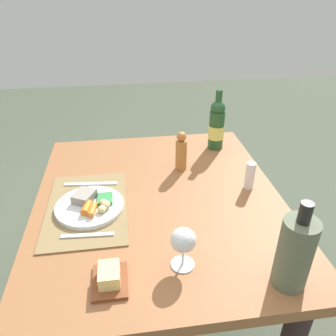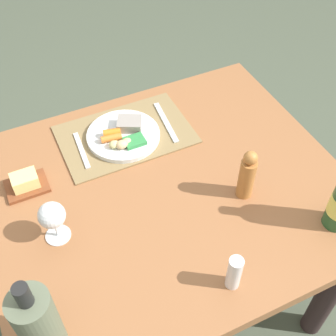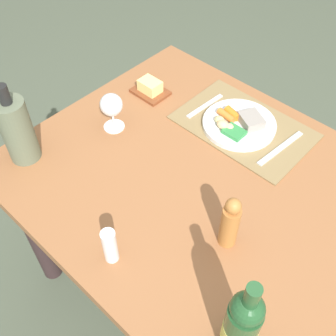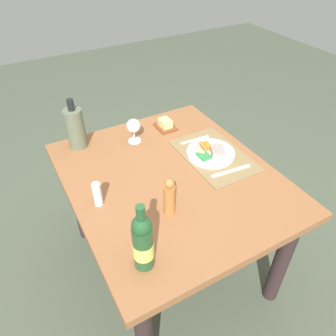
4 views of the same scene
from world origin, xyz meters
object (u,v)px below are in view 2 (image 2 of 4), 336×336
at_px(knife, 82,150).
at_px(pepper_mill, 247,175).
at_px(dining_table, 167,210).
at_px(butter_dish, 26,183).
at_px(fork, 166,122).
at_px(wine_glass, 52,216).
at_px(dinner_plate, 124,135).
at_px(cooler_bottle, 38,323).
at_px(salt_shaker, 234,273).

relative_size(knife, pepper_mill, 0.97).
height_order(dining_table, butter_dish, butter_dish).
distance_m(fork, wine_glass, 0.58).
bearing_deg(knife, dining_table, 129.67).
distance_m(dining_table, wine_glass, 0.42).
distance_m(dinner_plate, fork, 0.17).
bearing_deg(wine_glass, cooler_bottle, 69.65).
bearing_deg(knife, pepper_mill, 139.38).
height_order(dining_table, wine_glass, wine_glass).
bearing_deg(butter_dish, knife, -159.47).
xyz_separation_m(dining_table, pepper_mill, (-0.21, 0.12, 0.20)).
distance_m(dining_table, salt_shaker, 0.41).
xyz_separation_m(butter_dish, pepper_mill, (-0.61, 0.31, 0.06)).
height_order(salt_shaker, butter_dish, salt_shaker).
relative_size(wine_glass, salt_shaker, 1.18).
bearing_deg(butter_dish, dining_table, 154.68).
relative_size(fork, knife, 1.24).
distance_m(dining_table, cooler_bottle, 0.61).
bearing_deg(dinner_plate, pepper_mill, 122.66).
bearing_deg(dinner_plate, fork, -176.94).
xyz_separation_m(cooler_bottle, pepper_mill, (-0.67, -0.19, -0.03)).
bearing_deg(butter_dish, dinner_plate, -168.27).
distance_m(knife, pepper_mill, 0.57).
height_order(wine_glass, cooler_bottle, cooler_bottle).
bearing_deg(cooler_bottle, fork, -135.09).
relative_size(dinner_plate, salt_shaker, 2.17).
height_order(fork, cooler_bottle, cooler_bottle).
height_order(fork, salt_shaker, salt_shaker).
bearing_deg(salt_shaker, dinner_plate, -84.90).
bearing_deg(dinner_plate, dining_table, 98.75).
relative_size(dining_table, dinner_plate, 4.43).
bearing_deg(salt_shaker, wine_glass, -42.49).
relative_size(knife, wine_glass, 1.28).
bearing_deg(fork, cooler_bottle, 50.29).
bearing_deg(salt_shaker, butter_dish, -53.60).
relative_size(cooler_bottle, pepper_mill, 1.54).
bearing_deg(pepper_mill, butter_dish, -27.31).
bearing_deg(dinner_plate, wine_glass, 42.55).
height_order(wine_glass, butter_dish, wine_glass).
bearing_deg(wine_glass, butter_dish, -79.88).
bearing_deg(fork, salt_shaker, 85.84).
xyz_separation_m(wine_glass, cooler_bottle, (0.11, 0.29, 0.02)).
bearing_deg(salt_shaker, fork, -99.54).
relative_size(fork, salt_shaker, 1.87).
distance_m(wine_glass, salt_shaker, 0.51).
relative_size(fork, butter_dish, 1.69).
distance_m(dinner_plate, butter_dish, 0.37).
height_order(knife, wine_glass, wine_glass).
bearing_deg(butter_dish, salt_shaker, 126.40).
xyz_separation_m(knife, cooler_bottle, (0.27, 0.58, 0.11)).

